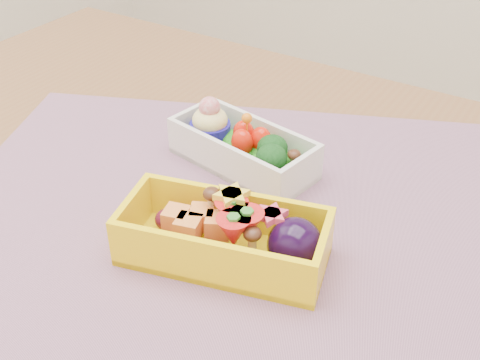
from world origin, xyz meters
The scene contains 4 objects.
table centered at (0.00, 0.00, 0.65)m, with size 1.20×0.80×0.75m.
placemat centered at (-0.04, 0.02, 0.75)m, with size 0.57×0.44×0.00m, color gray.
bento_white centered at (-0.07, 0.10, 0.78)m, with size 0.17×0.10×0.07m.
bento_yellow centered at (0.00, -0.04, 0.78)m, with size 0.20×0.12×0.06m.
Camera 1 is at (0.22, -0.37, 1.12)m, focal length 45.00 mm.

